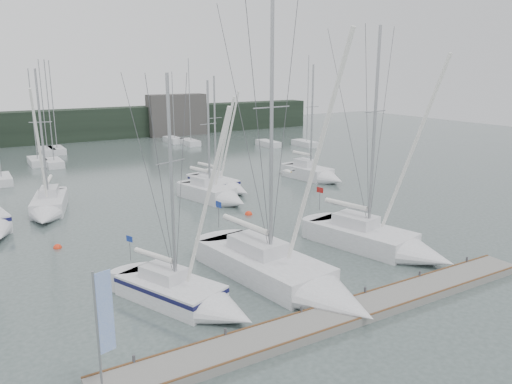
# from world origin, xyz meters

# --- Properties ---
(ground) EXTENTS (160.00, 160.00, 0.00)m
(ground) POSITION_xyz_m (0.00, 0.00, 0.00)
(ground) COLOR #41504D
(ground) RESTS_ON ground
(dock) EXTENTS (24.00, 2.00, 0.40)m
(dock) POSITION_xyz_m (0.00, -5.00, 0.20)
(dock) COLOR slate
(dock) RESTS_ON ground
(far_treeline) EXTENTS (90.00, 4.00, 5.00)m
(far_treeline) POSITION_xyz_m (0.00, 62.00, 2.50)
(far_treeline) COLOR black
(far_treeline) RESTS_ON ground
(far_building_right) EXTENTS (10.00, 3.00, 7.00)m
(far_building_right) POSITION_xyz_m (18.00, 60.00, 3.50)
(far_building_right) COLOR #43403D
(far_building_right) RESTS_ON ground
(mast_forest) EXTENTS (59.38, 27.22, 14.04)m
(mast_forest) POSITION_xyz_m (-8.53, 43.41, 0.48)
(mast_forest) COLOR #BCBCC1
(mast_forest) RESTS_ON ground
(sailboat_near_left) EXTENTS (5.48, 8.35, 12.18)m
(sailboat_near_left) POSITION_xyz_m (-5.90, -0.39, 0.53)
(sailboat_near_left) COLOR #BCBCC1
(sailboat_near_left) RESTS_ON ground
(sailboat_near_center) EXTENTS (5.12, 12.55, 16.24)m
(sailboat_near_center) POSITION_xyz_m (-0.43, -1.40, 0.60)
(sailboat_near_center) COLOR #BCBCC1
(sailboat_near_center) RESTS_ON ground
(sailboat_near_right) EXTENTS (5.40, 10.26, 15.06)m
(sailboat_near_right) POSITION_xyz_m (7.84, 0.02, 0.59)
(sailboat_near_right) COLOR #BCBCC1
(sailboat_near_right) RESTS_ON ground
(sailboat_mid_b) EXTENTS (4.41, 8.46, 12.20)m
(sailboat_mid_b) POSITION_xyz_m (-9.37, 20.18, 0.56)
(sailboat_mid_b) COLOR #BCBCC1
(sailboat_mid_b) RESTS_ON ground
(sailboat_mid_c) EXTENTS (4.24, 7.73, 11.24)m
(sailboat_mid_c) POSITION_xyz_m (4.07, 16.80, 0.60)
(sailboat_mid_c) COLOR #BCBCC1
(sailboat_mid_c) RESTS_ON ground
(sailboat_mid_d) EXTENTS (3.93, 7.89, 11.51)m
(sailboat_mid_d) POSITION_xyz_m (6.31, 20.16, 0.54)
(sailboat_mid_d) COLOR #BCBCC1
(sailboat_mid_d) RESTS_ON ground
(sailboat_mid_e) EXTENTS (3.59, 7.71, 12.62)m
(sailboat_mid_e) POSITION_xyz_m (16.90, 19.10, 0.60)
(sailboat_mid_e) COLOR #BCBCC1
(sailboat_mid_e) RESTS_ON ground
(buoy_b) EXTENTS (0.60, 0.60, 0.60)m
(buoy_b) POSITION_xyz_m (4.50, 12.08, 0.00)
(buoy_b) COLOR red
(buoy_b) RESTS_ON ground
(buoy_c) EXTENTS (0.54, 0.54, 0.54)m
(buoy_c) POSITION_xyz_m (-10.09, 11.94, 0.00)
(buoy_c) COLOR red
(buoy_c) RESTS_ON ground
(dock_banner) EXTENTS (0.67, 0.23, 4.54)m
(dock_banner) POSITION_xyz_m (-11.29, -5.13, 3.08)
(dock_banner) COLOR #93959A
(dock_banner) RESTS_ON dock
(seagull) EXTENTS (1.02, 0.50, 0.21)m
(seagull) POSITION_xyz_m (-1.51, -2.02, 6.71)
(seagull) COLOR white
(seagull) RESTS_ON ground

